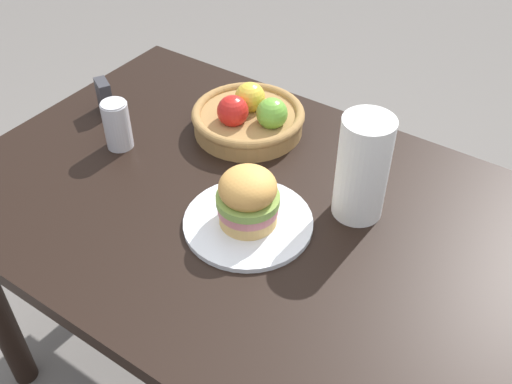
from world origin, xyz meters
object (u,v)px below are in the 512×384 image
sandwich (248,198)px  fruit_basket (249,117)px  napkin_holder (104,96)px  plate (248,222)px  paper_towel_roll (363,168)px  soda_can (117,125)px

sandwich → fruit_basket: (-0.20, 0.29, -0.03)m
fruit_basket → napkin_holder: 0.40m
plate → napkin_holder: napkin_holder is taller
sandwich → paper_towel_roll: size_ratio=0.56×
sandwich → fruit_basket: 0.35m
plate → sandwich: 0.07m
sandwich → napkin_holder: sandwich is taller
fruit_basket → soda_can: bearing=-134.2°
napkin_holder → plate: bearing=14.7°
plate → sandwich: bearing=110.6°
soda_can → fruit_basket: (0.23, 0.24, -0.02)m
soda_can → napkin_holder: size_ratio=1.40×
sandwich → napkin_holder: 0.59m
paper_towel_roll → soda_can: bearing=-168.9°
sandwich → napkin_holder: (-0.57, 0.15, -0.03)m
fruit_basket → plate: bearing=-55.4°
plate → fruit_basket: bearing=124.6°
sandwich → paper_towel_roll: 0.25m
fruit_basket → napkin_holder: fruit_basket is taller
plate → napkin_holder: (-0.57, 0.15, 0.04)m
plate → fruit_basket: fruit_basket is taller
plate → paper_towel_roll: size_ratio=1.16×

